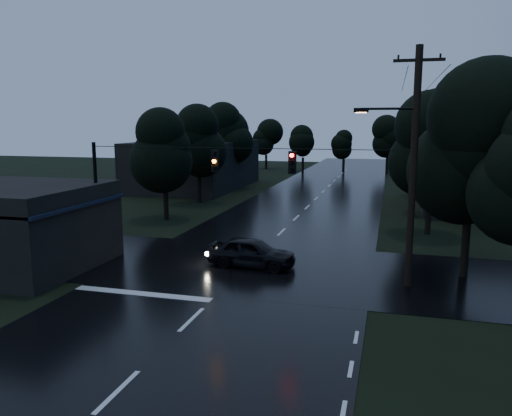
% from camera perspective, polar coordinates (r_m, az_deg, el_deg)
% --- Properties ---
extents(ground, '(160.00, 160.00, 0.00)m').
position_cam_1_polar(ground, '(14.28, -15.55, -19.63)').
color(ground, black).
rests_on(ground, ground).
extents(main_road, '(12.00, 120.00, 0.02)m').
position_cam_1_polar(main_road, '(41.72, 5.88, 0.07)').
color(main_road, black).
rests_on(main_road, ground).
extents(cross_street, '(60.00, 9.00, 0.02)m').
position_cam_1_polar(cross_street, '(24.55, -1.07, -6.69)').
color(cross_street, black).
rests_on(cross_street, ground).
extents(building_far_right, '(10.00, 14.00, 4.40)m').
position_cam_1_polar(building_far_right, '(45.46, 24.50, 2.83)').
color(building_far_right, black).
rests_on(building_far_right, ground).
extents(building_far_left, '(10.00, 16.00, 5.00)m').
position_cam_1_polar(building_far_left, '(54.82, -6.95, 4.96)').
color(building_far_left, black).
rests_on(building_far_left, ground).
extents(utility_pole_main, '(3.50, 0.30, 10.00)m').
position_cam_1_polar(utility_pole_main, '(21.68, 17.32, 4.86)').
color(utility_pole_main, black).
rests_on(utility_pole_main, ground).
extents(utility_pole_far, '(2.00, 0.30, 7.50)m').
position_cam_1_polar(utility_pole_far, '(38.76, 17.72, 4.71)').
color(utility_pole_far, black).
rests_on(utility_pole_far, ground).
extents(anchor_pole_left, '(0.18, 0.18, 6.00)m').
position_cam_1_polar(anchor_pole_left, '(26.11, -17.74, 0.59)').
color(anchor_pole_left, black).
rests_on(anchor_pole_left, ground).
extents(span_signals, '(15.00, 0.37, 1.12)m').
position_cam_1_polar(span_signals, '(22.49, -0.47, 5.42)').
color(span_signals, black).
rests_on(span_signals, ground).
extents(tree_corner_near, '(4.48, 4.48, 9.44)m').
position_cam_1_polar(tree_corner_near, '(23.86, 23.52, 6.67)').
color(tree_corner_near, black).
rests_on(tree_corner_near, ground).
extents(tree_left_a, '(3.92, 3.92, 8.26)m').
position_cam_1_polar(tree_left_a, '(36.19, -10.44, 6.86)').
color(tree_left_a, black).
rests_on(tree_left_a, ground).
extents(tree_left_b, '(4.20, 4.20, 8.85)m').
position_cam_1_polar(tree_left_b, '(43.75, -6.62, 7.90)').
color(tree_left_b, black).
rests_on(tree_left_b, ground).
extents(tree_left_c, '(4.48, 4.48, 9.44)m').
position_cam_1_polar(tree_left_c, '(53.34, -3.20, 8.65)').
color(tree_left_c, black).
rests_on(tree_left_c, ground).
extents(tree_right_a, '(4.20, 4.20, 8.85)m').
position_cam_1_polar(tree_right_a, '(32.72, 19.52, 6.85)').
color(tree_right_a, black).
rests_on(tree_right_a, ground).
extents(tree_right_b, '(4.48, 4.48, 9.44)m').
position_cam_1_polar(tree_right_b, '(40.73, 19.60, 7.81)').
color(tree_right_b, black).
rests_on(tree_right_b, ground).
extents(tree_right_c, '(4.76, 4.76, 10.03)m').
position_cam_1_polar(tree_right_c, '(50.74, 19.49, 8.49)').
color(tree_right_c, black).
rests_on(tree_right_c, ground).
extents(car, '(4.36, 1.97, 1.45)m').
position_cam_1_polar(car, '(24.29, -0.48, -5.08)').
color(car, black).
rests_on(car, ground).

